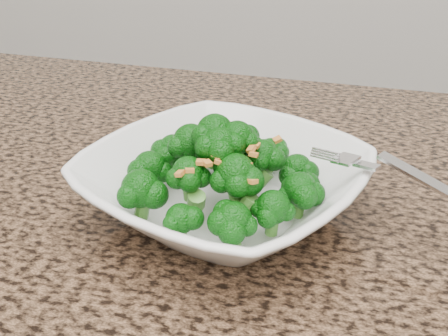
% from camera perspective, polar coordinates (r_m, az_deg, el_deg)
% --- Properties ---
extents(granite_counter, '(1.64, 1.04, 0.03)m').
position_cam_1_polar(granite_counter, '(0.49, -12.83, -11.97)').
color(granite_counter, brown).
rests_on(granite_counter, cabinet).
extents(bowl, '(0.32, 0.32, 0.06)m').
position_cam_1_polar(bowl, '(0.52, 0.00, -1.86)').
color(bowl, white).
rests_on(bowl, granite_counter).
extents(broccoli_pile, '(0.22, 0.22, 0.06)m').
position_cam_1_polar(broccoli_pile, '(0.50, 0.00, 4.31)').
color(broccoli_pile, '#0A5209').
rests_on(broccoli_pile, bowl).
extents(garlic_topping, '(0.13, 0.13, 0.01)m').
position_cam_1_polar(garlic_topping, '(0.48, 0.00, 7.99)').
color(garlic_topping, orange).
rests_on(garlic_topping, broccoli_pile).
extents(fork, '(0.17, 0.10, 0.01)m').
position_cam_1_polar(fork, '(0.50, 14.72, 0.16)').
color(fork, silver).
rests_on(fork, bowl).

